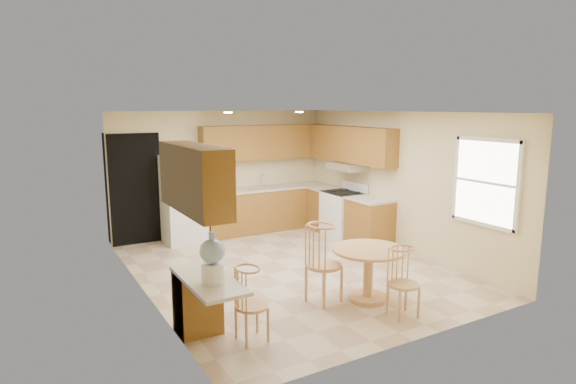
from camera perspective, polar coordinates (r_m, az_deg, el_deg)
floor at (r=7.83m, az=0.20°, el=-9.18°), size 5.50×5.50×0.00m
ceiling at (r=7.39m, az=0.21°, el=9.44°), size 4.50×5.50×0.02m
wall_back at (r=9.95m, az=-7.79°, el=2.31°), size 4.50×0.02×2.50m
wall_front at (r=5.37m, az=15.19°, el=-4.69°), size 4.50×0.02×2.50m
wall_left at (r=6.69m, az=-16.71°, el=-1.86°), size 0.02×5.50×2.50m
wall_right at (r=8.84m, az=12.91°, el=1.16°), size 0.02×5.50×2.50m
doorway at (r=9.46m, az=-17.58°, el=0.29°), size 0.90×0.02×2.10m
base_cab_back at (r=10.19m, az=-2.48°, el=-2.08°), size 2.75×0.60×0.87m
counter_back at (r=10.10m, az=-2.50°, el=0.44°), size 2.75×0.63×0.04m
base_cab_right_a at (r=10.23m, az=4.42°, el=-2.05°), size 0.60×0.59×0.87m
counter_right_a at (r=10.14m, az=4.45°, el=0.46°), size 0.63×0.59×0.04m
base_cab_right_b at (r=9.10m, az=9.61°, el=-3.71°), size 0.60×0.80×0.87m
counter_right_b at (r=9.00m, az=9.69°, el=-0.89°), size 0.63×0.80×0.04m
upper_cab_back at (r=10.10m, az=-2.90°, el=5.93°), size 2.75×0.33×0.70m
upper_cab_right at (r=9.59m, az=7.39°, el=5.63°), size 0.33×2.42×0.70m
upper_cab_left at (r=5.11m, az=-11.05°, el=1.60°), size 0.33×1.40×0.70m
sink at (r=10.09m, az=-2.63°, el=0.55°), size 0.78×0.44×0.01m
range_hood at (r=9.55m, az=7.04°, el=3.03°), size 0.50×0.76×0.14m
desk_pedestal at (r=5.79m, az=-10.66°, el=-12.69°), size 0.48×0.42×0.72m
desk_top at (r=5.32m, az=-9.41°, el=-10.26°), size 0.50×1.20×0.04m
window at (r=7.56m, az=22.42°, el=1.07°), size 0.06×1.12×1.30m
can_light_a at (r=8.24m, az=-7.11°, el=9.33°), size 0.14×0.14×0.02m
can_light_b at (r=8.88m, az=1.35°, el=9.46°), size 0.14×0.14×0.02m
refrigerator at (r=9.37m, az=-12.30°, el=-0.86°), size 0.74×0.72×1.68m
stove at (r=9.67m, az=6.56°, el=-2.59°), size 0.65×0.76×1.09m
dining_table at (r=6.62m, az=9.50°, el=-8.69°), size 0.97×0.97×0.72m
chair_table_a at (r=6.35m, az=4.82°, el=-7.71°), size 0.47×0.61×1.06m
chair_table_b at (r=6.14m, az=14.12°, el=-9.82°), size 0.38×0.39×0.87m
chair_desk at (r=5.39m, az=-3.97°, el=-12.52°), size 0.37×0.48×0.85m
water_crock at (r=5.11m, az=-8.94°, el=-7.94°), size 0.26×0.26×0.55m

